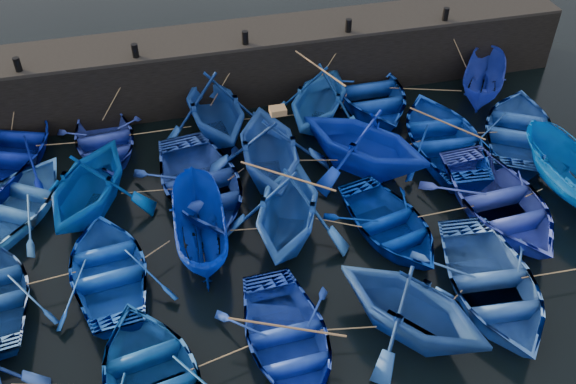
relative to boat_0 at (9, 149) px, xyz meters
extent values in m
plane|color=black|center=(8.79, -7.95, -0.57)|extent=(120.00, 120.00, 0.00)
cube|color=black|center=(8.79, 2.55, 0.68)|extent=(26.00, 2.50, 2.50)
cube|color=black|center=(8.79, 2.55, 1.99)|extent=(26.00, 2.50, 0.12)
cylinder|color=black|center=(0.79, 1.65, 2.30)|extent=(0.24, 0.24, 0.50)
cylinder|color=black|center=(4.79, 1.65, 2.30)|extent=(0.24, 0.24, 0.50)
cylinder|color=black|center=(8.79, 1.65, 2.30)|extent=(0.24, 0.24, 0.50)
cylinder|color=black|center=(12.79, 1.65, 2.30)|extent=(0.24, 0.24, 0.50)
cylinder|color=black|center=(16.79, 1.65, 2.30)|extent=(0.24, 0.24, 0.50)
imported|color=#011078|center=(0.00, 0.00, 0.00)|extent=(5.68, 6.58, 1.15)
imported|color=navy|center=(3.21, -0.15, -0.11)|extent=(3.57, 4.71, 0.92)
imported|color=navy|center=(7.23, -0.16, 0.67)|extent=(4.57, 5.15, 2.50)
imported|color=blue|center=(11.07, -0.37, 0.61)|extent=(5.72, 5.89, 2.37)
imported|color=#0C359A|center=(13.39, 0.55, 0.00)|extent=(4.01, 5.59, 1.15)
imported|color=#1E31AC|center=(17.84, -0.36, 0.23)|extent=(3.64, 4.32, 1.61)
imported|color=blue|center=(0.37, -2.96, -0.08)|extent=(5.44, 5.86, 0.99)
imported|color=#00409D|center=(2.75, -3.33, 0.62)|extent=(5.41, 5.72, 2.38)
imported|color=navy|center=(6.17, -3.53, -0.02)|extent=(4.54, 5.86, 1.12)
imported|color=#1B47A0|center=(8.60, -3.04, 0.70)|extent=(4.53, 5.14, 2.54)
imported|color=#0829CB|center=(11.79, -3.38, 0.69)|extent=(6.28, 6.33, 2.52)
imported|color=#052E94|center=(14.95, -3.04, -0.02)|extent=(4.29, 5.69, 1.12)
imported|color=#1D4DAC|center=(17.84, -3.23, -0.04)|extent=(5.81, 6.29, 1.06)
imported|color=blue|center=(3.13, -6.44, -0.10)|extent=(3.71, 4.89, 0.95)
imported|color=#002298|center=(5.81, -5.86, 0.23)|extent=(1.77, 4.23, 1.61)
imported|color=blue|center=(8.45, -5.99, 0.61)|extent=(5.33, 5.66, 2.37)
imported|color=#00288C|center=(11.50, -6.70, -0.13)|extent=(3.95, 4.89, 0.90)
imported|color=#2E40C0|center=(15.18, -6.66, -0.01)|extent=(4.14, 5.60, 1.12)
imported|color=#004BA3|center=(17.71, -6.46, 0.29)|extent=(2.24, 4.65, 1.73)
imported|color=navy|center=(4.01, -10.41, -0.07)|extent=(4.26, 5.41, 1.01)
imported|color=blue|center=(7.41, -10.05, -0.11)|extent=(3.36, 4.60, 0.93)
imported|color=#1C4991|center=(10.63, -10.30, 0.57)|extent=(5.63, 5.74, 2.29)
imported|color=blue|center=(13.31, -9.72, -0.05)|extent=(4.11, 5.41, 1.06)
cube|color=olive|center=(8.90, -3.04, 2.07)|extent=(0.51, 0.40, 0.21)
cylinder|color=tan|center=(1.60, -0.08, -0.02)|extent=(1.41, 0.19, 0.04)
cylinder|color=tan|center=(5.22, -0.16, -0.02)|extent=(2.22, 0.05, 0.04)
cylinder|color=tan|center=(9.15, -0.27, -0.02)|extent=(2.05, 0.24, 0.04)
cylinder|color=tan|center=(12.23, 0.09, -0.02)|extent=(0.55, 0.94, 0.04)
cylinder|color=tan|center=(15.62, 0.10, -0.02)|extent=(2.66, 0.94, 0.04)
cylinder|color=tan|center=(1.56, -3.15, -0.02)|extent=(0.60, 0.39, 0.04)
cylinder|color=tan|center=(4.46, -3.43, -0.02)|extent=(1.63, 0.24, 0.04)
cylinder|color=tan|center=(7.39, -3.28, -0.02)|extent=(0.64, 0.52, 0.04)
cylinder|color=tan|center=(10.19, -3.21, -0.02)|extent=(1.40, 0.38, 0.04)
cylinder|color=tan|center=(13.37, -3.21, -0.02)|extent=(1.37, 0.38, 0.04)
cylinder|color=tan|center=(16.40, -3.13, -0.02)|extent=(1.09, 0.23, 0.04)
cylinder|color=tan|center=(1.57, -6.51, -0.02)|extent=(1.32, 0.18, 0.04)
cylinder|color=tan|center=(4.47, -6.15, -0.02)|extent=(0.90, 0.61, 0.04)
cylinder|color=tan|center=(7.13, -5.93, -0.02)|extent=(0.84, 0.16, 0.04)
cylinder|color=tan|center=(9.97, -6.35, -0.02)|extent=(1.26, 0.74, 0.04)
cylinder|color=tan|center=(13.34, -6.68, -0.02)|extent=(1.89, 0.08, 0.04)
cylinder|color=tan|center=(16.45, -6.56, -0.02)|extent=(0.73, 0.24, 0.04)
cylinder|color=tan|center=(5.71, -10.23, -0.02)|extent=(1.61, 0.39, 0.04)
cylinder|color=tan|center=(9.02, -10.18, -0.02)|extent=(1.43, 0.29, 0.04)
cylinder|color=tan|center=(11.97, -10.01, -0.02)|extent=(0.90, 0.61, 0.04)
cylinder|color=tan|center=(15.64, -9.80, -0.02)|extent=(2.88, 0.18, 0.04)
cylinder|color=tan|center=(0.40, 1.38, 1.01)|extent=(0.84, 0.40, 2.08)
cylinder|color=tan|center=(4.00, 1.30, 1.01)|extent=(1.62, 0.55, 2.09)
cylinder|color=tan|center=(8.01, 1.29, 1.01)|extent=(1.60, 0.56, 2.09)
cylinder|color=tan|center=(11.93, 1.19, 1.01)|extent=(1.76, 0.76, 2.09)
cylinder|color=tan|center=(13.09, 1.65, 1.01)|extent=(0.65, 0.25, 2.08)
cylinder|color=tan|center=(17.32, 1.20, 1.01)|extent=(1.10, 0.75, 2.09)
cylinder|color=#99724C|center=(11.07, -0.37, 1.82)|extent=(1.08, 2.84, 0.06)
cylinder|color=#99724C|center=(14.95, -3.04, 0.57)|extent=(1.77, 2.49, 0.06)
cylinder|color=#99724C|center=(8.45, -5.99, 1.83)|extent=(2.34, 1.97, 0.06)
cylinder|color=#99724C|center=(7.41, -10.05, 0.39)|extent=(2.74, 1.32, 0.06)
camera|label=1|loc=(5.00, -19.66, 13.34)|focal=40.00mm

